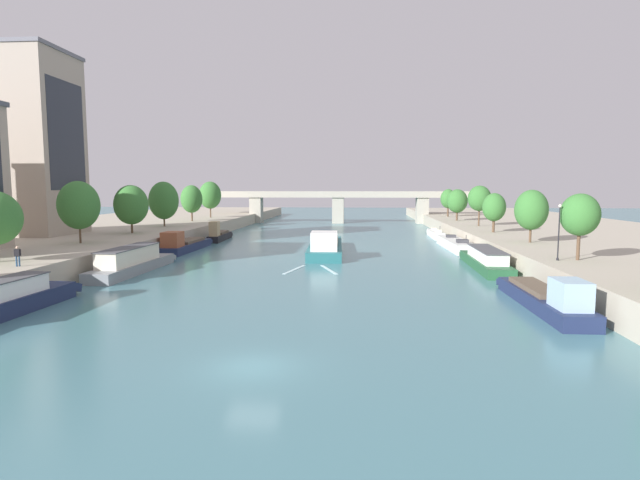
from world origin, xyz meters
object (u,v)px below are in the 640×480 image
(tree_right_past_mid, at_px, (531,210))
(tree_right_distant, at_px, (457,201))
(moored_boat_right_midway, at_px, (455,244))
(bridge_far, at_px, (338,203))
(tree_right_nearest, at_px, (479,198))
(tree_left_past_mid, at_px, (210,195))
(moored_boat_left_far, at_px, (184,245))
(barge_midriver, at_px, (326,246))
(moored_boat_right_gap_after, at_px, (435,234))
(moored_boat_left_upstream, at_px, (132,262))
(lamppost_right_bank, at_px, (559,230))
(tree_left_nearest, at_px, (164,200))
(tree_right_end_of_row, at_px, (494,207))
(moored_boat_right_downstream, at_px, (485,260))
(tree_right_by_lamp, at_px, (448,199))
(moored_boat_left_near, at_px, (3,301))
(moored_boat_left_end, at_px, (219,235))
(tree_left_end_of_row, at_px, (192,199))
(moored_boat_right_near, at_px, (545,297))
(tree_left_second, at_px, (131,205))
(tree_left_distant, at_px, (79,205))
(person_on_quay, at_px, (18,255))
(tree_right_far, at_px, (580,215))

(tree_right_past_mid, height_order, tree_right_distant, tree_right_past_mid)
(moored_boat_right_midway, xyz_separation_m, bridge_far, (-18.66, 51.12, 4.31))
(tree_right_nearest, bearing_deg, tree_left_past_mid, 158.63)
(moored_boat_left_far, bearing_deg, barge_midriver, -3.01)
(moored_boat_left_far, xyz_separation_m, moored_boat_right_gap_after, (37.07, 21.80, -0.26))
(moored_boat_left_upstream, distance_m, lamppost_right_bank, 40.50)
(tree_left_nearest, xyz_separation_m, tree_right_distant, (50.88, 18.81, -0.48))
(moored_boat_right_gap_after, height_order, tree_left_nearest, tree_left_nearest)
(tree_right_end_of_row, bearing_deg, moored_boat_right_gap_after, 110.90)
(moored_boat_right_downstream, bearing_deg, tree_right_nearest, 78.21)
(tree_right_end_of_row, bearing_deg, tree_left_past_mid, 147.77)
(tree_right_by_lamp, relative_size, lamppost_right_bank, 1.24)
(moored_boat_left_near, xyz_separation_m, moored_boat_left_end, (0.94, 48.71, -0.09))
(tree_left_end_of_row, bearing_deg, moored_boat_right_near, -51.89)
(tree_left_second, distance_m, tree_right_by_lamp, 68.20)
(tree_left_end_of_row, bearing_deg, moored_boat_right_gap_after, -6.53)
(moored_boat_left_end, height_order, tree_right_past_mid, tree_right_past_mid)
(moored_boat_right_gap_after, xyz_separation_m, tree_left_end_of_row, (-45.04, 5.15, 5.87))
(moored_boat_right_downstream, distance_m, tree_left_past_mid, 68.10)
(moored_boat_left_end, xyz_separation_m, tree_right_end_of_row, (41.88, -7.09, 4.88))
(tree_right_nearest, bearing_deg, moored_boat_right_gap_after, 152.96)
(tree_left_distant, bearing_deg, lamppost_right_bank, -11.50)
(moored_boat_left_upstream, bearing_deg, moored_boat_right_gap_after, 47.45)
(moored_boat_right_midway, bearing_deg, moored_boat_left_far, -171.78)
(tree_left_nearest, bearing_deg, moored_boat_right_downstream, -29.69)
(moored_boat_left_end, bearing_deg, moored_boat_left_near, -91.10)
(moored_boat_left_upstream, xyz_separation_m, tree_right_nearest, (42.72, 36.11, 5.73))
(tree_left_past_mid, xyz_separation_m, tree_right_end_of_row, (50.72, -31.98, -1.22))
(tree_left_nearest, distance_m, tree_right_nearest, 51.97)
(tree_left_distant, distance_m, tree_left_nearest, 25.33)
(moored_boat_right_gap_after, xyz_separation_m, tree_left_nearest, (-45.24, -8.02, 5.91))
(moored_boat_left_upstream, xyz_separation_m, moored_boat_right_gap_after, (36.21, 39.44, -0.51))
(moored_boat_right_near, bearing_deg, tree_right_by_lamp, 85.15)
(moored_boat_left_far, bearing_deg, moored_boat_right_gap_after, 30.46)
(tree_right_nearest, relative_size, tree_right_by_lamp, 1.10)
(moored_boat_right_downstream, distance_m, tree_right_distant, 45.31)
(moored_boat_left_end, relative_size, person_on_quay, 6.67)
(tree_left_distant, height_order, tree_right_past_mid, tree_left_distant)
(moored_boat_right_midway, bearing_deg, bridge_far, 110.05)
(barge_midriver, distance_m, tree_right_past_mid, 25.32)
(moored_boat_left_end, bearing_deg, moored_boat_right_near, -50.75)
(tree_left_distant, xyz_separation_m, tree_left_nearest, (-0.19, 25.33, -0.08))
(tree_left_past_mid, height_order, tree_right_past_mid, tree_left_past_mid)
(tree_right_end_of_row, bearing_deg, moored_boat_left_upstream, -149.99)
(moored_boat_left_upstream, height_order, moored_boat_right_midway, moored_boat_left_upstream)
(tree_right_far, xyz_separation_m, person_on_quay, (-46.36, -7.17, -3.03))
(tree_left_end_of_row, xyz_separation_m, bridge_far, (26.67, 29.56, -1.49))
(moored_boat_right_gap_after, xyz_separation_m, tree_left_past_mid, (-44.92, 16.80, 6.44))
(tree_left_end_of_row, relative_size, tree_right_past_mid, 1.12)
(barge_midriver, height_order, tree_left_distant, tree_left_distant)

